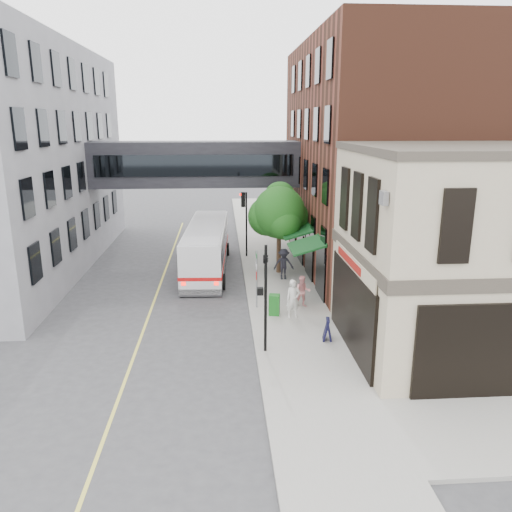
{
  "coord_description": "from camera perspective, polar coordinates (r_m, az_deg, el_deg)",
  "views": [
    {
      "loc": [
        -1.3,
        -16.81,
        9.32
      ],
      "look_at": [
        0.25,
        5.43,
        3.28
      ],
      "focal_mm": 35.0,
      "sensor_mm": 36.0,
      "label": 1
    }
  ],
  "objects": [
    {
      "name": "lane_marking",
      "position": [
        28.62,
        -11.23,
        -4.14
      ],
      "size": [
        0.12,
        40.0,
        0.01
      ],
      "primitive_type": "cube",
      "color": "#D8CC4C",
      "rests_on": "ground"
    },
    {
      "name": "street_sign_pole",
      "position": [
        24.99,
        0.06,
        -2.04
      ],
      "size": [
        0.08,
        0.75,
        3.0
      ],
      "color": "gray",
      "rests_on": "sidewalk_main"
    },
    {
      "name": "bus",
      "position": [
        32.06,
        -5.66,
        1.18
      ],
      "size": [
        3.0,
        10.85,
        2.89
      ],
      "color": "silver",
      "rests_on": "ground"
    },
    {
      "name": "pedestrian_a",
      "position": [
        24.04,
        4.27,
        -4.91
      ],
      "size": [
        0.75,
        0.56,
        1.88
      ],
      "primitive_type": "imported",
      "rotation": [
        0.0,
        0.0,
        0.17
      ],
      "color": "silver",
      "rests_on": "sidewalk_main"
    },
    {
      "name": "sidewalk_main",
      "position": [
        32.34,
        2.03,
        -1.47
      ],
      "size": [
        4.0,
        60.0,
        0.15
      ],
      "primitive_type": "cube",
      "color": "gray",
      "rests_on": "ground"
    },
    {
      "name": "pedestrian_c",
      "position": [
        29.79,
        3.18,
        -0.92
      ],
      "size": [
        1.23,
        0.74,
        1.87
      ],
      "primitive_type": "imported",
      "rotation": [
        0.0,
        0.0,
        0.04
      ],
      "color": "black",
      "rests_on": "sidewalk_main"
    },
    {
      "name": "skyway_bridge",
      "position": [
        34.97,
        -6.89,
        10.42
      ],
      "size": [
        14.0,
        3.18,
        3.0
      ],
      "color": "black",
      "rests_on": "ground"
    },
    {
      "name": "newspaper_box",
      "position": [
        24.46,
        2.1,
        -5.59
      ],
      "size": [
        0.59,
        0.55,
        1.02
      ],
      "primitive_type": "cube",
      "rotation": [
        0.0,
        0.0,
        -0.2
      ],
      "color": "#155D19",
      "rests_on": "sidewalk_main"
    },
    {
      "name": "traffic_signal_near",
      "position": [
        19.92,
        1.02,
        -3.4
      ],
      "size": [
        0.44,
        0.22,
        4.6
      ],
      "color": "black",
      "rests_on": "sidewalk_main"
    },
    {
      "name": "sandwich_board",
      "position": [
        21.97,
        8.17,
        -8.29
      ],
      "size": [
        0.44,
        0.6,
        0.98
      ],
      "primitive_type": "cube",
      "rotation": [
        0.0,
        0.0,
        -0.17
      ],
      "color": "black",
      "rests_on": "sidewalk_main"
    },
    {
      "name": "corner_building",
      "position": [
        22.04,
        23.93,
        0.42
      ],
      "size": [
        10.19,
        8.12,
        8.45
      ],
      "color": "tan",
      "rests_on": "ground"
    },
    {
      "name": "brick_building",
      "position": [
        33.83,
        15.76,
        10.65
      ],
      "size": [
        13.76,
        18.0,
        14.0
      ],
      "color": "#4B2517",
      "rests_on": "ground"
    },
    {
      "name": "street_tree",
      "position": [
        30.71,
        2.61,
        5.0
      ],
      "size": [
        3.8,
        3.2,
        5.6
      ],
      "color": "#382619",
      "rests_on": "sidewalk_main"
    },
    {
      "name": "ground",
      "position": [
        19.27,
        0.39,
        -13.78
      ],
      "size": [
        120.0,
        120.0,
        0.0
      ],
      "primitive_type": "plane",
      "color": "#38383A",
      "rests_on": "ground"
    },
    {
      "name": "traffic_signal_far",
      "position": [
        34.37,
        -1.34,
        5.13
      ],
      "size": [
        0.53,
        0.28,
        4.5
      ],
      "color": "black",
      "rests_on": "sidewalk_main"
    },
    {
      "name": "pedestrian_b",
      "position": [
        25.47,
        5.37,
        -4.06
      ],
      "size": [
        0.82,
        0.65,
        1.63
      ],
      "primitive_type": "imported",
      "rotation": [
        0.0,
        0.0,
        -0.04
      ],
      "color": "pink",
      "rests_on": "sidewalk_main"
    }
  ]
}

